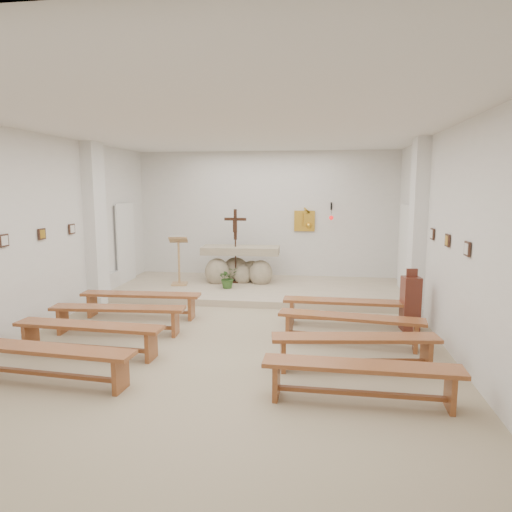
# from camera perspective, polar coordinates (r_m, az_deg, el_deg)

# --- Properties ---
(ground) EXTENTS (7.00, 10.00, 0.00)m
(ground) POSITION_cam_1_polar(r_m,az_deg,el_deg) (7.89, -3.20, -10.29)
(ground) COLOR tan
(ground) RESTS_ON ground
(wall_left) EXTENTS (0.02, 10.00, 3.50)m
(wall_left) POSITION_cam_1_polar(r_m,az_deg,el_deg) (8.87, -26.02, 2.55)
(wall_left) COLOR silver
(wall_left) RESTS_ON ground
(wall_right) EXTENTS (0.02, 10.00, 3.50)m
(wall_right) POSITION_cam_1_polar(r_m,az_deg,el_deg) (7.63, 23.35, 1.85)
(wall_right) COLOR silver
(wall_right) RESTS_ON ground
(wall_back) EXTENTS (7.00, 0.02, 3.50)m
(wall_back) POSITION_cam_1_polar(r_m,az_deg,el_deg) (12.42, 1.23, 4.92)
(wall_back) COLOR silver
(wall_back) RESTS_ON ground
(ceiling) EXTENTS (7.00, 10.00, 0.02)m
(ceiling) POSITION_cam_1_polar(r_m,az_deg,el_deg) (7.52, -3.44, 15.75)
(ceiling) COLOR silver
(ceiling) RESTS_ON wall_back
(sanctuary_platform) EXTENTS (6.98, 3.00, 0.15)m
(sanctuary_platform) POSITION_cam_1_polar(r_m,az_deg,el_deg) (11.19, 0.29, -4.16)
(sanctuary_platform) COLOR #C4B097
(sanctuary_platform) RESTS_ON ground
(pilaster_left) EXTENTS (0.26, 0.55, 3.50)m
(pilaster_left) POSITION_cam_1_polar(r_m,az_deg,el_deg) (10.53, -19.41, 3.76)
(pilaster_left) COLOR white
(pilaster_left) RESTS_ON ground
(pilaster_right) EXTENTS (0.26, 0.55, 3.50)m
(pilaster_right) POSITION_cam_1_polar(r_m,az_deg,el_deg) (9.54, 19.53, 3.29)
(pilaster_right) COLOR white
(pilaster_right) RESTS_ON ground
(gold_wall_relief) EXTENTS (0.55, 0.04, 0.55)m
(gold_wall_relief) POSITION_cam_1_polar(r_m,az_deg,el_deg) (12.31, 6.08, 4.38)
(gold_wall_relief) COLOR gold
(gold_wall_relief) RESTS_ON wall_back
(sanctuary_lamp) EXTENTS (0.11, 0.36, 0.44)m
(sanctuary_lamp) POSITION_cam_1_polar(r_m,az_deg,el_deg) (12.05, 9.39, 4.98)
(sanctuary_lamp) COLOR black
(sanctuary_lamp) RESTS_ON wall_back
(station_frame_left_front) EXTENTS (0.03, 0.20, 0.20)m
(station_frame_left_front) POSITION_cam_1_polar(r_m,az_deg,el_deg) (8.22, -28.99, 1.71)
(station_frame_left_front) COLOR #3A2319
(station_frame_left_front) RESTS_ON wall_left
(station_frame_left_mid) EXTENTS (0.03, 0.20, 0.20)m
(station_frame_left_mid) POSITION_cam_1_polar(r_m,az_deg,el_deg) (9.03, -25.20, 2.50)
(station_frame_left_mid) COLOR #3A2319
(station_frame_left_mid) RESTS_ON wall_left
(station_frame_left_rear) EXTENTS (0.03, 0.20, 0.20)m
(station_frame_left_rear) POSITION_cam_1_polar(r_m,az_deg,el_deg) (9.88, -22.04, 3.15)
(station_frame_left_rear) COLOR #3A2319
(station_frame_left_rear) RESTS_ON wall_left
(station_frame_right_front) EXTENTS (0.03, 0.20, 0.20)m
(station_frame_right_front) POSITION_cam_1_polar(r_m,az_deg,el_deg) (6.86, 24.90, 0.82)
(station_frame_right_front) COLOR #3A2319
(station_frame_right_front) RESTS_ON wall_right
(station_frame_right_mid) EXTENTS (0.03, 0.20, 0.20)m
(station_frame_right_mid) POSITION_cam_1_polar(r_m,az_deg,el_deg) (7.82, 22.81, 1.81)
(station_frame_right_mid) COLOR #3A2319
(station_frame_right_mid) RESTS_ON wall_right
(station_frame_right_rear) EXTENTS (0.03, 0.20, 0.20)m
(station_frame_right_rear) POSITION_cam_1_polar(r_m,az_deg,el_deg) (8.78, 21.18, 2.59)
(station_frame_right_rear) COLOR #3A2319
(station_frame_right_rear) RESTS_ON wall_right
(radiator_left) EXTENTS (0.10, 0.85, 0.52)m
(radiator_left) POSITION_cam_1_polar(r_m,az_deg,el_deg) (11.38, -17.69, -3.36)
(radiator_left) COLOR silver
(radiator_left) RESTS_ON ground
(radiator_right) EXTENTS (0.10, 0.85, 0.52)m
(radiator_right) POSITION_cam_1_polar(r_m,az_deg,el_deg) (10.46, 18.69, -4.45)
(radiator_right) COLOR silver
(radiator_right) RESTS_ON ground
(altar) EXTENTS (1.98, 0.92, 1.00)m
(altar) POSITION_cam_1_polar(r_m,az_deg,el_deg) (11.61, -2.03, -1.38)
(altar) COLOR tan
(altar) RESTS_ON sanctuary_platform
(lectern) EXTENTS (0.50, 0.45, 1.24)m
(lectern) POSITION_cam_1_polar(r_m,az_deg,el_deg) (11.38, -9.63, -0.54)
(lectern) COLOR tan
(lectern) RESTS_ON sanctuary_platform
(crucifix_stand) EXTENTS (0.56, 0.24, 1.86)m
(crucifix_stand) POSITION_cam_1_polar(r_m,az_deg,el_deg) (11.45, -2.59, 1.95)
(crucifix_stand) COLOR #321B0F
(crucifix_stand) RESTS_ON sanctuary_platform
(potted_plant) EXTENTS (0.60, 0.59, 0.51)m
(potted_plant) POSITION_cam_1_polar(r_m,az_deg,el_deg) (10.94, -3.55, -2.72)
(potted_plant) COLOR #315723
(potted_plant) RESTS_ON sanctuary_platform
(donation_pedestal) EXTENTS (0.34, 0.34, 1.13)m
(donation_pedestal) POSITION_cam_1_polar(r_m,az_deg,el_deg) (8.66, 18.73, -5.60)
(donation_pedestal) COLOR maroon
(donation_pedestal) RESTS_ON ground
(bench_left_front) EXTENTS (2.35, 0.46, 0.49)m
(bench_left_front) POSITION_cam_1_polar(r_m,az_deg,el_deg) (9.28, -14.18, -5.26)
(bench_left_front) COLOR brown
(bench_left_front) RESTS_ON ground
(bench_right_front) EXTENTS (2.34, 0.41, 0.49)m
(bench_right_front) POSITION_cam_1_polar(r_m,az_deg,el_deg) (8.62, 11.29, -6.22)
(bench_right_front) COLOR brown
(bench_right_front) RESTS_ON ground
(bench_left_second) EXTENTS (2.36, 0.55, 0.49)m
(bench_left_second) POSITION_cam_1_polar(r_m,az_deg,el_deg) (8.37, -16.84, -6.89)
(bench_left_second) COLOR brown
(bench_left_second) RESTS_ON ground
(bench_right_second) EXTENTS (2.37, 0.67, 0.49)m
(bench_right_second) POSITION_cam_1_polar(r_m,az_deg,el_deg) (7.63, 11.71, -8.19)
(bench_right_second) COLOR brown
(bench_right_second) RESTS_ON ground
(bench_left_third) EXTENTS (2.35, 0.49, 0.49)m
(bench_left_third) POSITION_cam_1_polar(r_m,az_deg,el_deg) (7.49, -20.17, -8.89)
(bench_left_third) COLOR brown
(bench_left_third) RESTS_ON ground
(bench_right_third) EXTENTS (2.37, 0.68, 0.49)m
(bench_right_third) POSITION_cam_1_polar(r_m,az_deg,el_deg) (6.66, 12.26, -10.74)
(bench_right_third) COLOR brown
(bench_right_third) RESTS_ON ground
(bench_left_fourth) EXTENTS (2.36, 0.55, 0.49)m
(bench_left_fourth) POSITION_cam_1_polar(r_m,az_deg,el_deg) (6.65, -24.41, -11.37)
(bench_left_fourth) COLOR brown
(bench_left_fourth) RESTS_ON ground
(bench_right_fourth) EXTENTS (2.34, 0.41, 0.49)m
(bench_right_fourth) POSITION_cam_1_polar(r_m,az_deg,el_deg) (5.70, 13.02, -14.16)
(bench_right_fourth) COLOR brown
(bench_right_fourth) RESTS_ON ground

